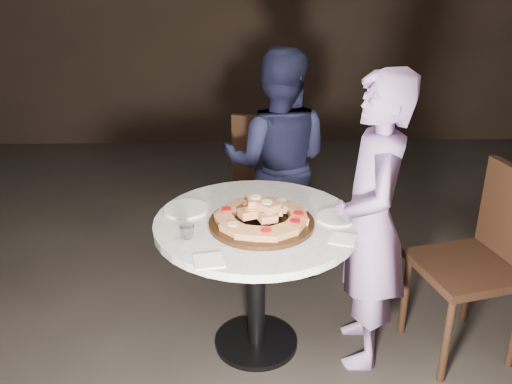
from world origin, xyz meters
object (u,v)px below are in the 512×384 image
table (256,245)px  focaccia_pile (262,214)px  water_glass (187,232)px  chair_far (269,167)px  chair_right (486,252)px  diner_teal (371,224)px  diner_navy (277,163)px  serving_board (262,223)px

table → focaccia_pile: (0.03, -0.06, 0.20)m
water_glass → chair_far: chair_far is taller
table → chair_far: size_ratio=1.20×
chair_right → diner_teal: diner_teal is taller
focaccia_pile → diner_teal: 0.54m
table → chair_right: bearing=-1.8°
chair_right → water_glass: bearing=-98.6°
water_glass → chair_right: chair_right is taller
focaccia_pile → diner_navy: diner_navy is taller
focaccia_pile → diner_teal: diner_teal is taller
chair_far → focaccia_pile: bearing=105.3°
serving_board → water_glass: water_glass is taller
focaccia_pile → chair_right: (1.15, 0.02, -0.24)m
table → diner_navy: size_ratio=0.78×
table → focaccia_pile: bearing=-64.3°
table → diner_navy: (0.16, 0.87, 0.11)m
serving_board → table: bearing=112.9°
chair_right → diner_navy: diner_navy is taller
water_glass → table: bearing=28.5°
water_glass → diner_teal: (0.89, 0.11, -0.03)m
chair_far → diner_navy: diner_navy is taller
diner_navy → chair_far: bearing=-76.0°
diner_navy → chair_right: bearing=147.4°
diner_navy → diner_teal: 1.01m
chair_far → diner_navy: (0.03, -0.40, 0.18)m
chair_right → diner_teal: bearing=-101.6°
table → serving_board: bearing=-67.1°
focaccia_pile → table: bearing=115.7°
focaccia_pile → water_glass: focaccia_pile is taller
serving_board → diner_teal: diner_teal is taller
chair_far → diner_navy: size_ratio=0.65×
water_glass → chair_right: 1.52m
chair_right → diner_navy: bearing=-145.8°
serving_board → water_glass: (-0.35, -0.12, 0.02)m
water_glass → diner_navy: (0.49, 1.04, -0.06)m
table → serving_board: 0.17m
serving_board → diner_teal: size_ratio=0.34×
diner_navy → serving_board: bearing=90.6°
focaccia_pile → chair_far: bearing=85.6°
table → chair_right: chair_right is taller
chair_far → diner_teal: 1.41m
table → diner_navy: 0.89m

